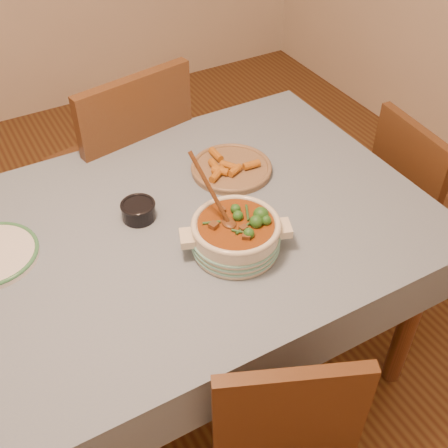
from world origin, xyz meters
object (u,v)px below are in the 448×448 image
object	(u,v)px
dining_table	(164,251)
chair_far	(127,164)
condiment_bowl	(138,210)
fried_plate	(231,167)
chair_right	(418,197)
stew_casserole	(236,233)

from	to	relation	value
dining_table	chair_far	world-z (taller)	chair_far
condiment_bowl	dining_table	bearing A→B (deg)	-66.33
fried_plate	chair_far	bearing A→B (deg)	114.69
fried_plate	chair_right	xyz separation A→B (m)	(0.78, -0.19, -0.30)
condiment_bowl	chair_far	bearing A→B (deg)	74.07
stew_casserole	fried_plate	distance (m)	0.39
condiment_bowl	chair_right	world-z (taller)	chair_right
dining_table	chair_right	world-z (taller)	chair_right
chair_far	chair_right	distance (m)	1.20
stew_casserole	chair_right	size ratio (longest dim) A/B	0.39
dining_table	fried_plate	distance (m)	0.39
stew_casserole	chair_right	bearing A→B (deg)	8.83
fried_plate	stew_casserole	bearing A→B (deg)	-118.17
chair_far	chair_right	xyz separation A→B (m)	(1.00, -0.67, -0.10)
dining_table	fried_plate	xyz separation A→B (m)	(0.34, 0.16, 0.11)
condiment_bowl	chair_far	xyz separation A→B (m)	(0.16, 0.54, -0.22)
chair_far	dining_table	bearing A→B (deg)	69.03
chair_far	chair_right	world-z (taller)	chair_far
dining_table	stew_casserole	size ratio (longest dim) A/B	5.15
fried_plate	condiment_bowl	bearing A→B (deg)	-169.63
stew_casserole	fried_plate	xyz separation A→B (m)	(0.18, 0.34, -0.05)
stew_casserole	fried_plate	bearing A→B (deg)	61.83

